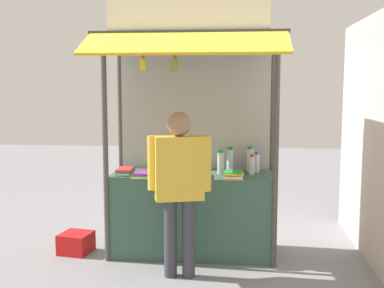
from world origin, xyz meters
TOP-DOWN VIEW (x-y plane):
  - ground_plane at (0.00, 0.00)m, footprint 20.00×20.00m
  - stall_counter at (0.00, 0.00)m, footprint 1.86×0.63m
  - stall_structure at (0.00, 0.08)m, footprint 2.06×1.43m
  - water_bottle_left at (0.67, 0.24)m, footprint 0.09×0.09m
  - water_bottle_right at (0.43, 0.23)m, footprint 0.08×0.08m
  - water_bottle_center at (0.75, 0.17)m, footprint 0.07×0.07m
  - water_bottle_back_right at (0.33, 0.06)m, footprint 0.08×0.08m
  - water_bottle_far_right at (0.69, 0.05)m, footprint 0.06×0.06m
  - water_bottle_front_left at (-0.45, 0.14)m, footprint 0.09×0.09m
  - magazine_stack_mid_left at (0.07, -0.20)m, footprint 0.27×0.32m
  - magazine_stack_back_left at (-0.52, -0.24)m, footprint 0.25×0.27m
  - magazine_stack_front_right at (0.48, -0.21)m, footprint 0.23×0.30m
  - magazine_stack_far_left at (-0.77, -0.08)m, footprint 0.20×0.32m
  - banana_bunch_inner_right at (-0.14, -0.41)m, footprint 0.11×0.11m
  - banana_bunch_leftmost at (-0.48, -0.41)m, footprint 0.09×0.09m
  - vendor_person at (-0.06, -0.69)m, footprint 0.65×0.33m
  - plastic_crate at (-1.37, -0.10)m, footprint 0.39×0.39m
  - neighbour_wall at (2.09, 0.30)m, footprint 0.20×2.40m

SIDE VIEW (x-z plane):
  - ground_plane at x=0.00m, z-range 0.00..0.00m
  - plastic_crate at x=-1.37m, z-range 0.00..0.24m
  - stall_counter at x=0.00m, z-range 0.00..0.96m
  - magazine_stack_back_left at x=-0.52m, z-range 0.96..1.00m
  - magazine_stack_far_left at x=-0.77m, z-range 0.96..1.03m
  - magazine_stack_front_right at x=0.48m, z-range 0.96..1.03m
  - magazine_stack_mid_left at x=0.07m, z-range 0.96..1.04m
  - vendor_person at x=-0.06m, z-range 0.17..1.89m
  - water_bottle_far_right at x=0.69m, z-range 0.95..1.18m
  - water_bottle_center at x=0.75m, z-range 0.95..1.19m
  - water_bottle_back_right at x=0.33m, z-range 0.95..1.23m
  - water_bottle_right at x=0.43m, z-range 0.95..1.24m
  - water_bottle_left at x=0.67m, z-range 0.95..1.25m
  - water_bottle_front_left at x=-0.45m, z-range 0.95..1.26m
  - neighbour_wall at x=2.09m, z-range 0.00..2.76m
  - stall_structure at x=0.00m, z-range 0.27..3.16m
  - banana_bunch_inner_right at x=-0.14m, z-range 2.04..2.34m
  - banana_bunch_leftmost at x=-0.48m, z-range 2.06..2.34m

